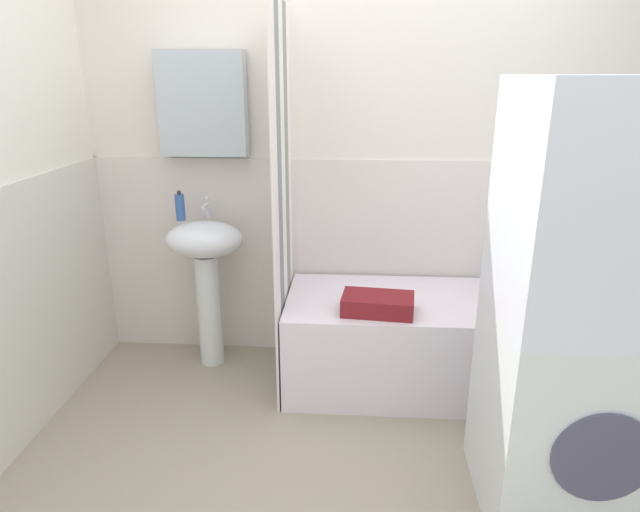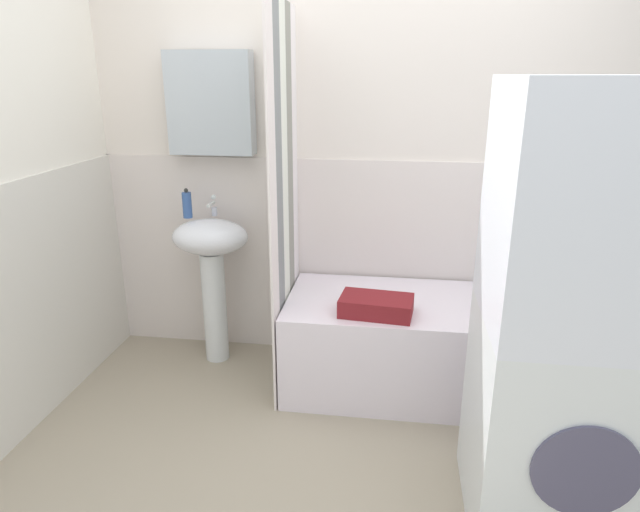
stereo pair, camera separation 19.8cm
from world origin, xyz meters
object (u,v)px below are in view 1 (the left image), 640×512
Objects in this scene: sink at (206,262)px; body_wash_bottle at (502,271)px; washer_dryer_stack at (584,316)px; towel_folded at (378,304)px; bathtub at (418,341)px; lotion_bottle at (527,266)px; soap_dispenser at (180,207)px.

body_wash_bottle is at bearing 4.26° from sink.
body_wash_bottle is at bearing 88.96° from washer_dryer_stack.
body_wash_bottle is at bearing 32.87° from towel_folded.
washer_dryer_stack is (-0.02, -1.17, 0.25)m from body_wash_bottle.
bathtub is 0.87× the size of washer_dryer_stack.
soap_dispenser is at bearing -178.26° from lotion_bottle.
bathtub is 0.66m from body_wash_bottle.
bathtub is 9.56× the size of body_wash_bottle.
lotion_bottle is at bearing -14.51° from body_wash_bottle.
bathtub is 1.16m from washer_dryer_stack.
bathtub is 0.43m from towel_folded.
lotion_bottle is at bearing 27.26° from towel_folded.
washer_dryer_stack reaches higher than sink.
bathtub is at bearing -150.19° from body_wash_bottle.
sink is 0.34m from soap_dispenser.
body_wash_bottle is 0.09× the size of washer_dryer_stack.
sink reaches higher than towel_folded.
sink reaches higher than bathtub.
lotion_bottle is 0.14m from body_wash_bottle.
towel_folded reaches higher than bathtub.
soap_dispenser is at bearing 165.70° from sink.
body_wash_bottle reaches higher than bathtub.
bathtub is at bearing -8.14° from soap_dispenser.
soap_dispenser is 0.10× the size of washer_dryer_stack.
sink is 0.61× the size of bathtub.
sink is 5.81× the size of body_wash_bottle.
sink is 0.53× the size of washer_dryer_stack.
lotion_bottle reaches higher than towel_folded.
soap_dispenser is (-0.14, 0.03, 0.31)m from sink.
body_wash_bottle reaches higher than towel_folded.
washer_dryer_stack reaches higher than bathtub.
body_wash_bottle is 1.19m from washer_dryer_stack.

